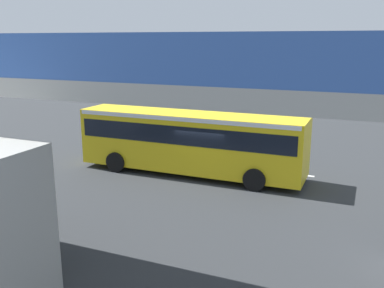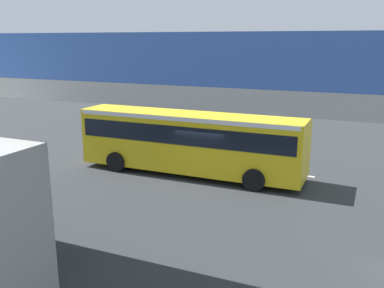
% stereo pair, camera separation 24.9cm
% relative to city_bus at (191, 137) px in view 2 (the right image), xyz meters
% --- Properties ---
extents(ground, '(80.00, 80.00, 0.00)m').
position_rel_city_bus_xyz_m(ground, '(-0.96, 0.35, -1.88)').
color(ground, '#2D3033').
extents(city_bus, '(11.54, 2.85, 3.15)m').
position_rel_city_bus_xyz_m(city_bus, '(0.00, 0.00, 0.00)').
color(city_bus, yellow).
rests_on(city_bus, ground).
extents(bicycle_red, '(1.77, 0.44, 0.96)m').
position_rel_city_bus_xyz_m(bicycle_red, '(9.21, 3.29, -1.51)').
color(bicycle_red, black).
rests_on(bicycle_red, ground).
extents(traffic_sign, '(0.08, 0.60, 2.80)m').
position_rel_city_bus_xyz_m(traffic_sign, '(0.03, -4.55, 0.01)').
color(traffic_sign, slate).
rests_on(traffic_sign, ground).
extents(lane_dash_leftmost, '(2.00, 0.20, 0.01)m').
position_rel_city_bus_xyz_m(lane_dash_leftmost, '(-4.96, -1.88, -1.88)').
color(lane_dash_leftmost, silver).
rests_on(lane_dash_leftmost, ground).
extents(lane_dash_left, '(2.00, 0.20, 0.01)m').
position_rel_city_bus_xyz_m(lane_dash_left, '(-0.96, -1.88, -1.88)').
color(lane_dash_left, silver).
rests_on(lane_dash_left, ground).
extents(lane_dash_centre, '(2.00, 0.20, 0.01)m').
position_rel_city_bus_xyz_m(lane_dash_centre, '(3.04, -1.88, -1.88)').
color(lane_dash_centre, silver).
rests_on(lane_dash_centre, ground).
extents(pedestrian_overpass, '(24.91, 2.60, 6.84)m').
position_rel_city_bus_xyz_m(pedestrian_overpass, '(-0.96, 9.73, 3.15)').
color(pedestrian_overpass, '#9E9E99').
rests_on(pedestrian_overpass, ground).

